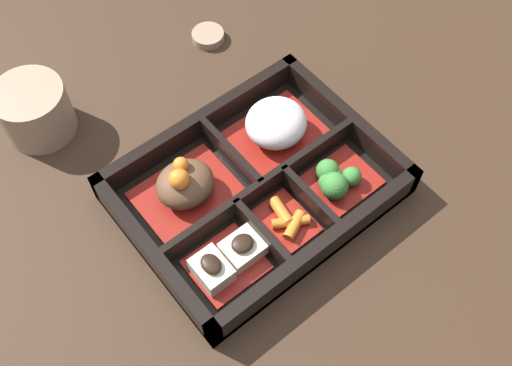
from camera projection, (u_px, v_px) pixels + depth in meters
ground_plane at (256, 194)px, 0.70m from camera, size 3.00×3.00×0.00m
bento_base at (256, 192)px, 0.70m from camera, size 0.30×0.23×0.01m
bento_rim at (258, 187)px, 0.68m from camera, size 0.30×0.23×0.04m
bowl_stew at (185, 185)px, 0.67m from camera, size 0.11×0.09×0.06m
bowl_rice at (276, 125)px, 0.71m from camera, size 0.11×0.09×0.05m
bowl_tofu at (226, 261)px, 0.63m from camera, size 0.08×0.07×0.04m
bowl_carrots at (286, 221)px, 0.66m from camera, size 0.05×0.07×0.02m
bowl_greens at (336, 180)px, 0.68m from camera, size 0.08×0.07×0.04m
tea_cup at (34, 110)px, 0.72m from camera, size 0.09×0.09×0.07m
sauce_dish at (208, 36)px, 0.83m from camera, size 0.04×0.04×0.01m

